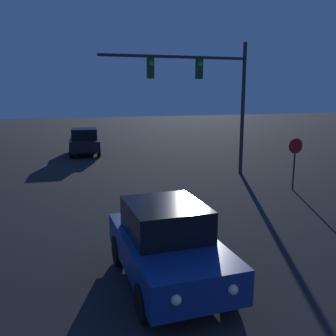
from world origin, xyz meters
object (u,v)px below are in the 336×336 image
Objects in this scene: car_near at (167,244)px; car_far at (84,141)px; stop_sign at (295,155)px; traffic_signal_mast at (208,86)px.

car_near is 0.99× the size of car_far.
stop_sign is at bearing -53.51° from car_far.
traffic_signal_mast is (5.14, -8.22, 3.45)m from car_far.
stop_sign is (7.57, -11.82, 0.64)m from car_far.
car_near is at bearing -117.13° from traffic_signal_mast.
car_near is 17.64m from car_far.
car_far is at bearing 122.00° from traffic_signal_mast.
car_far is 1.85× the size of stop_sign.
car_near is at bearing -141.26° from stop_sign.
traffic_signal_mast reaches higher than stop_sign.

